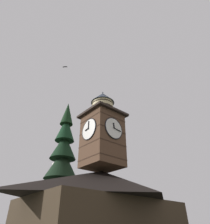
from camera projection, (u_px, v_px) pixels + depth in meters
name	position (u px, v px, depth m)	size (l,w,h in m)	color
building_main	(101.00, 207.00, 19.15)	(14.52, 9.85, 6.90)	#3D2F20
clock_tower	(102.00, 131.00, 21.78)	(4.18, 4.18, 9.12)	brown
pine_tree_behind	(61.00, 176.00, 24.51)	(5.57, 5.57, 17.74)	#473323
moon	(55.00, 165.00, 54.17)	(1.56, 1.56, 1.56)	silver
flying_bird_high	(65.00, 67.00, 27.38)	(0.52, 0.54, 0.11)	black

